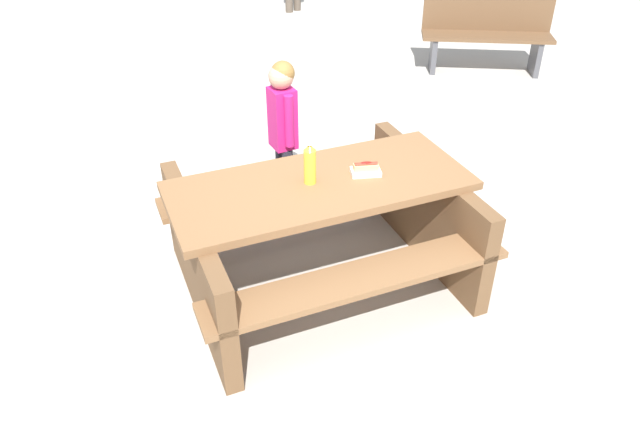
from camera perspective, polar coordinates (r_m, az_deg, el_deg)
The scene contains 6 objects.
ground_plane at distance 4.02m, azimuth -0.00°, elevation -6.26°, with size 30.00×30.00×0.00m, color #B7B2A8.
picnic_table at distance 3.75m, azimuth -0.00°, elevation -1.02°, with size 1.99×1.65×0.75m.
soda_bottle at distance 3.52m, azimuth -0.96°, elevation 4.74°, with size 0.07×0.07×0.27m.
hotdog_tray at distance 3.67m, azimuth 4.35°, elevation 4.18°, with size 0.21×0.17×0.08m.
child_in_coat at distance 4.39m, azimuth -3.54°, elevation 8.94°, with size 0.19×0.29×1.18m.
park_bench_near at distance 7.65m, azimuth 15.46°, elevation 16.16°, with size 1.44×1.21×0.85m.
Camera 1 is at (-1.61, -2.65, 2.56)m, focal length 33.81 mm.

